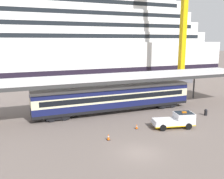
{
  "coord_description": "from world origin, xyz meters",
  "views": [
    {
      "loc": [
        -10.98,
        -19.87,
        10.83
      ],
      "look_at": [
        0.92,
        9.65,
        4.5
      ],
      "focal_mm": 39.56,
      "sensor_mm": 36.0,
      "label": 1
    }
  ],
  "objects_px": {
    "traffic_cone_near": "(137,127)",
    "dockside_crane": "(185,18)",
    "service_truck": "(177,120)",
    "train_carriage": "(115,98)",
    "traffic_cone_mid": "(108,137)",
    "quay_bollard": "(206,112)"
  },
  "relations": [
    {
      "from": "traffic_cone_near",
      "to": "dockside_crane",
      "type": "distance_m",
      "value": 42.0
    },
    {
      "from": "train_carriage",
      "to": "traffic_cone_mid",
      "type": "xyz_separation_m",
      "value": [
        -4.82,
        -9.66,
        -1.94
      ]
    },
    {
      "from": "traffic_cone_mid",
      "to": "train_carriage",
      "type": "bearing_deg",
      "value": 63.48
    },
    {
      "from": "service_truck",
      "to": "dockside_crane",
      "type": "relative_size",
      "value": 0.1
    },
    {
      "from": "train_carriage",
      "to": "traffic_cone_near",
      "type": "relative_size",
      "value": 39.83
    },
    {
      "from": "service_truck",
      "to": "quay_bollard",
      "type": "xyz_separation_m",
      "value": [
        7.09,
        2.61,
        -0.47
      ]
    },
    {
      "from": "dockside_crane",
      "to": "quay_bollard",
      "type": "relative_size",
      "value": 54.92
    },
    {
      "from": "traffic_cone_mid",
      "to": "quay_bollard",
      "type": "xyz_separation_m",
      "value": [
        16.62,
        3.22,
        0.15
      ]
    },
    {
      "from": "dockside_crane",
      "to": "service_truck",
      "type": "bearing_deg",
      "value": -128.41
    },
    {
      "from": "train_carriage",
      "to": "traffic_cone_near",
      "type": "bearing_deg",
      "value": -92.05
    },
    {
      "from": "traffic_cone_near",
      "to": "traffic_cone_mid",
      "type": "xyz_separation_m",
      "value": [
        -4.55,
        -1.99,
        0.07
      ]
    },
    {
      "from": "train_carriage",
      "to": "traffic_cone_mid",
      "type": "distance_m",
      "value": 10.97
    },
    {
      "from": "service_truck",
      "to": "traffic_cone_near",
      "type": "relative_size",
      "value": 8.96
    },
    {
      "from": "dockside_crane",
      "to": "traffic_cone_near",
      "type": "bearing_deg",
      "value": -135.48
    },
    {
      "from": "traffic_cone_near",
      "to": "traffic_cone_mid",
      "type": "relative_size",
      "value": 0.82
    },
    {
      "from": "train_carriage",
      "to": "quay_bollard",
      "type": "height_order",
      "value": "train_carriage"
    },
    {
      "from": "quay_bollard",
      "to": "service_truck",
      "type": "bearing_deg",
      "value": -159.77
    },
    {
      "from": "service_truck",
      "to": "traffic_cone_near",
      "type": "xyz_separation_m",
      "value": [
        -4.99,
        1.38,
        -0.69
      ]
    },
    {
      "from": "traffic_cone_near",
      "to": "dockside_crane",
      "type": "xyz_separation_m",
      "value": [
        27.63,
        27.18,
        16.2
      ]
    },
    {
      "from": "traffic_cone_mid",
      "to": "quay_bollard",
      "type": "relative_size",
      "value": 0.78
    },
    {
      "from": "service_truck",
      "to": "dockside_crane",
      "type": "distance_m",
      "value": 39.61
    },
    {
      "from": "traffic_cone_mid",
      "to": "quay_bollard",
      "type": "height_order",
      "value": "quay_bollard"
    }
  ]
}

